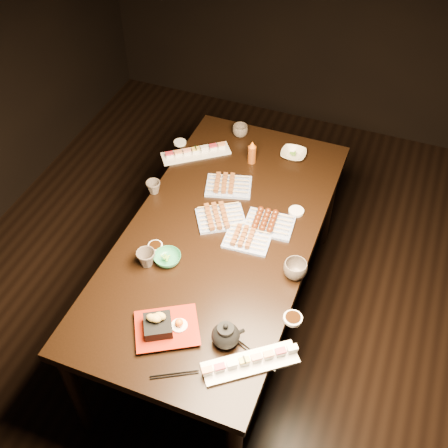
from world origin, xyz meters
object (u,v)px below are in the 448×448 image
Objects in this scene: edamame_bowl_cream at (293,154)px; tempura_tray at (166,324)px; teacup_far_left at (153,187)px; teacup_mid_right at (295,269)px; yakitori_plate_center at (221,215)px; condiment_bottle at (252,152)px; yakitori_plate_right at (247,237)px; teacup_near_left at (146,258)px; teacup_far_right at (240,131)px; yakitori_plate_left at (229,183)px; teapot at (226,334)px; edamame_bowl_green at (167,258)px; dining_table at (221,281)px; sushi_platter_near at (250,361)px; sushi_platter_far at (196,151)px.

edamame_bowl_cream is 0.53× the size of tempura_tray.
teacup_mid_right is at bearing -17.92° from teacup_far_left.
condiment_bottle is at bearing 58.64° from yakitori_plate_center.
teacup_near_left is at bearing -145.98° from yakitori_plate_right.
teacup_far_left is (-0.40, 0.06, 0.01)m from yakitori_plate_center.
teacup_far_right is (-0.59, 0.90, -0.01)m from teacup_mid_right.
teacup_mid_right is (0.25, -0.83, 0.03)m from edamame_bowl_cream.
teacup_mid_right is at bearing -57.39° from yakitori_plate_center.
yakitori_plate_left is 1.69× the size of condiment_bottle.
teapot is (0.28, -0.66, 0.03)m from yakitori_plate_center.
teacup_mid_right is at bearing 12.78° from edamame_bowl_green.
dining_table is 7.53× the size of yakitori_plate_left.
teacup_far_right is 0.63× the size of condiment_bottle.
sushi_platter_far is at bearing 85.07° from sushi_platter_near.
condiment_bottle is at bearing 71.61° from sushi_platter_near.
tempura_tray is (0.03, -0.70, 0.02)m from yakitori_plate_center.
yakitori_plate_center is 0.45m from teacup_near_left.
teacup_mid_right is at bearing -58.03° from yakitori_plate_left.
yakitori_plate_left reaches higher than sushi_platter_far.
yakitori_plate_left is (0.27, -0.19, 0.01)m from sushi_platter_far.
dining_table is at bearing 83.59° from sushi_platter_near.
teacup_far_left reaches higher than edamame_bowl_cream.
yakitori_plate_right is (0.14, 0.00, 0.40)m from dining_table.
condiment_bottle reaches higher than yakitori_plate_left.
yakitori_plate_center is 1.69× the size of teapot.
teacup_far_right is (-0.32, 0.78, 0.01)m from yakitori_plate_right.
teacup_near_left is (-0.25, -0.31, 0.42)m from dining_table.
edamame_bowl_cream is 0.25m from condiment_bottle.
dining_table is at bearing 86.86° from sushi_platter_far.
teacup_far_right reaches higher than edamame_bowl_green.
condiment_bottle is (0.13, 0.83, 0.05)m from edamame_bowl_green.
sushi_platter_far is 3.55× the size of teacup_mid_right.
dining_table is 0.57m from teacup_near_left.
teacup_far_left is (-0.85, 0.28, -0.01)m from teacup_mid_right.
tempura_tray is (0.35, -1.13, 0.02)m from sushi_platter_far.
teapot reaches higher than dining_table.
sushi_platter_near is 1.06m from yakitori_plate_left.
sushi_platter_near is 1.51m from teacup_far_right.
edamame_bowl_green is 0.91× the size of edamame_bowl_cream.
edamame_bowl_green is 0.49× the size of tempura_tray.
teapot is at bearing -21.47° from tempura_tray.
yakitori_plate_left is at bearing 75.31° from teacup_near_left.
condiment_bottle is at bearing 76.49° from teacup_near_left.
tempura_tray is at bearing -100.96° from yakitori_plate_left.
teacup_far_right is (-0.01, 1.03, 0.02)m from edamame_bowl_green.
yakitori_plate_right is at bearing 155.78° from teacup_mid_right.
edamame_bowl_cream is at bearing 83.51° from yakitori_plate_right.
edamame_bowl_green is (-0.13, -0.35, -0.01)m from yakitori_plate_center.
yakitori_plate_right is at bearing 68.59° from teapot.
condiment_bottle is at bearing 81.11° from edamame_bowl_green.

